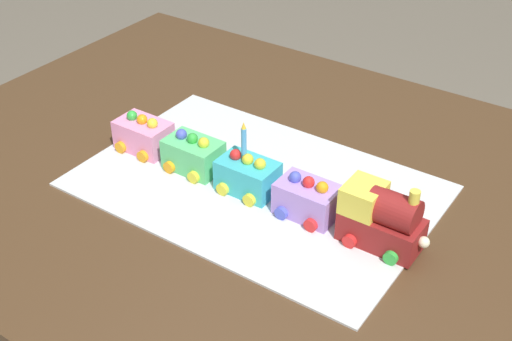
{
  "coord_description": "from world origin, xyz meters",
  "views": [
    {
      "loc": [
        -0.53,
        0.83,
        1.43
      ],
      "look_at": [
        0.02,
        0.03,
        0.77
      ],
      "focal_mm": 47.85,
      "sensor_mm": 36.0,
      "label": 1
    }
  ],
  "objects_px": {
    "cake_locomotive": "(382,218)",
    "birthday_candle": "(244,138)",
    "dining_table": "(272,229)",
    "cake_car_hopper_bubblegum": "(144,135)",
    "cake_car_caboose_turquoise": "(248,175)",
    "cake_car_flatbed_mint_green": "(193,154)",
    "cake_car_gondola_lavender": "(308,199)"
  },
  "relations": [
    {
      "from": "cake_locomotive",
      "to": "cake_car_gondola_lavender",
      "type": "relative_size",
      "value": 1.4
    },
    {
      "from": "cake_car_gondola_lavender",
      "to": "birthday_candle",
      "type": "distance_m",
      "value": 0.14
    },
    {
      "from": "cake_car_gondola_lavender",
      "to": "birthday_candle",
      "type": "relative_size",
      "value": 1.68
    },
    {
      "from": "dining_table",
      "to": "birthday_candle",
      "type": "height_order",
      "value": "birthday_candle"
    },
    {
      "from": "cake_locomotive",
      "to": "cake_car_caboose_turquoise",
      "type": "relative_size",
      "value": 1.4
    },
    {
      "from": "cake_car_gondola_lavender",
      "to": "cake_car_hopper_bubblegum",
      "type": "height_order",
      "value": "same"
    },
    {
      "from": "birthday_candle",
      "to": "cake_car_flatbed_mint_green",
      "type": "bearing_deg",
      "value": 0.0
    },
    {
      "from": "dining_table",
      "to": "cake_car_hopper_bubblegum",
      "type": "height_order",
      "value": "cake_car_hopper_bubblegum"
    },
    {
      "from": "cake_car_caboose_turquoise",
      "to": "dining_table",
      "type": "bearing_deg",
      "value": -111.32
    },
    {
      "from": "cake_locomotive",
      "to": "cake_car_gondola_lavender",
      "type": "bearing_deg",
      "value": 0.0
    },
    {
      "from": "cake_car_hopper_bubblegum",
      "to": "birthday_candle",
      "type": "height_order",
      "value": "birthday_candle"
    },
    {
      "from": "cake_car_hopper_bubblegum",
      "to": "cake_car_caboose_turquoise",
      "type": "bearing_deg",
      "value": 180.0
    },
    {
      "from": "cake_car_gondola_lavender",
      "to": "cake_car_hopper_bubblegum",
      "type": "distance_m",
      "value": 0.35
    },
    {
      "from": "cake_car_caboose_turquoise",
      "to": "birthday_candle",
      "type": "height_order",
      "value": "birthday_candle"
    },
    {
      "from": "birthday_candle",
      "to": "cake_car_hopper_bubblegum",
      "type": "bearing_deg",
      "value": 0.0
    },
    {
      "from": "dining_table",
      "to": "cake_car_caboose_turquoise",
      "type": "bearing_deg",
      "value": 68.68
    },
    {
      "from": "cake_car_gondola_lavender",
      "to": "cake_car_flatbed_mint_green",
      "type": "relative_size",
      "value": 1.0
    },
    {
      "from": "cake_locomotive",
      "to": "birthday_candle",
      "type": "distance_m",
      "value": 0.26
    },
    {
      "from": "cake_locomotive",
      "to": "cake_car_hopper_bubblegum",
      "type": "bearing_deg",
      "value": 0.0
    },
    {
      "from": "cake_car_gondola_lavender",
      "to": "cake_car_caboose_turquoise",
      "type": "relative_size",
      "value": 1.0
    },
    {
      "from": "cake_locomotive",
      "to": "cake_car_hopper_bubblegum",
      "type": "distance_m",
      "value": 0.48
    },
    {
      "from": "cake_car_caboose_turquoise",
      "to": "cake_car_flatbed_mint_green",
      "type": "distance_m",
      "value": 0.12
    },
    {
      "from": "cake_locomotive",
      "to": "cake_car_gondola_lavender",
      "type": "distance_m",
      "value": 0.13
    },
    {
      "from": "birthday_candle",
      "to": "dining_table",
      "type": "bearing_deg",
      "value": -118.62
    },
    {
      "from": "cake_locomotive",
      "to": "birthday_candle",
      "type": "xyz_separation_m",
      "value": [
        0.25,
        0.0,
        0.05
      ]
    },
    {
      "from": "dining_table",
      "to": "cake_locomotive",
      "type": "height_order",
      "value": "cake_locomotive"
    },
    {
      "from": "dining_table",
      "to": "cake_car_caboose_turquoise",
      "type": "xyz_separation_m",
      "value": [
        0.02,
        0.05,
        0.14
      ]
    },
    {
      "from": "cake_car_hopper_bubblegum",
      "to": "cake_car_gondola_lavender",
      "type": "bearing_deg",
      "value": 180.0
    },
    {
      "from": "cake_car_flatbed_mint_green",
      "to": "birthday_candle",
      "type": "height_order",
      "value": "birthday_candle"
    },
    {
      "from": "cake_locomotive",
      "to": "dining_table",
      "type": "bearing_deg",
      "value": -11.88
    },
    {
      "from": "cake_car_hopper_bubblegum",
      "to": "birthday_candle",
      "type": "bearing_deg",
      "value": -180.0
    },
    {
      "from": "cake_car_flatbed_mint_green",
      "to": "birthday_candle",
      "type": "distance_m",
      "value": 0.13
    }
  ]
}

